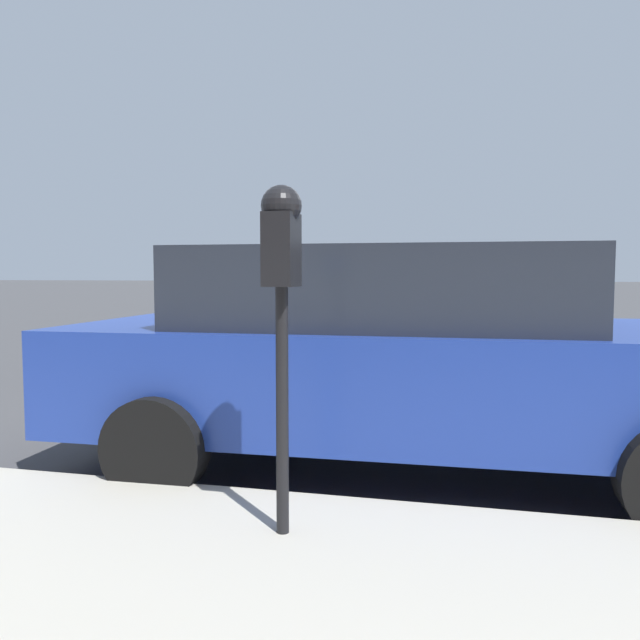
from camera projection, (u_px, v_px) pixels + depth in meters
name	position (u px, v px, depth m)	size (l,w,h in m)	color
ground_plane	(363.00, 425.00, 5.67)	(220.00, 220.00, 0.00)	#424244
parking_meter	(282.00, 269.00, 2.89)	(0.21, 0.19, 1.64)	black
car_blue	(402.00, 353.00, 4.39)	(2.25, 4.75, 1.55)	navy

